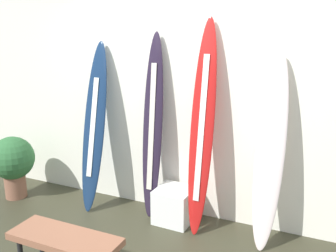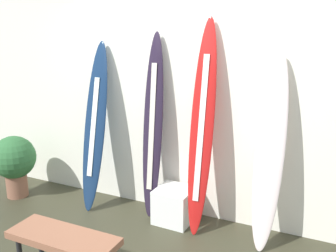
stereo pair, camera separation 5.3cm
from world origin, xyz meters
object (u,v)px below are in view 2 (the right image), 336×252
(surfboard_charcoal, at_px, (153,129))
(bench, at_px, (63,242))
(potted_plant, at_px, (14,160))
(surfboard_navy, at_px, (95,128))
(surfboard_ivory, at_px, (270,153))
(surfboard_crimson, at_px, (202,129))
(display_block_left, at_px, (175,205))

(surfboard_charcoal, bearing_deg, bench, -93.49)
(potted_plant, xyz_separation_m, bench, (1.72, -1.10, -0.08))
(potted_plant, bearing_deg, surfboard_charcoal, 10.79)
(surfboard_navy, bearing_deg, surfboard_ivory, 0.33)
(surfboard_charcoal, distance_m, surfboard_crimson, 0.61)
(surfboard_navy, relative_size, display_block_left, 4.82)
(surfboard_charcoal, bearing_deg, potted_plant, -169.21)
(display_block_left, distance_m, bench, 1.44)
(potted_plant, bearing_deg, display_block_left, 7.27)
(surfboard_navy, height_order, surfboard_ivory, surfboard_navy)
(surfboard_charcoal, xyz_separation_m, display_block_left, (0.30, -0.08, -0.83))
(surfboard_ivory, relative_size, bench, 2.00)
(bench, bearing_deg, surfboard_crimson, 63.30)
(surfboard_charcoal, bearing_deg, display_block_left, -14.03)
(display_block_left, bearing_deg, surfboard_crimson, 0.48)
(surfboard_ivory, bearing_deg, surfboard_crimson, 178.94)
(surfboard_crimson, xyz_separation_m, display_block_left, (-0.30, -0.00, -0.92))
(surfboard_navy, bearing_deg, potted_plant, -167.23)
(surfboard_crimson, xyz_separation_m, surfboard_ivory, (0.70, -0.01, -0.16))
(surfboard_charcoal, distance_m, surfboard_ivory, 1.30)
(surfboard_crimson, bearing_deg, surfboard_navy, -178.94)
(surfboard_crimson, relative_size, display_block_left, 5.45)
(display_block_left, bearing_deg, surfboard_navy, -178.77)
(surfboard_navy, distance_m, potted_plant, 1.22)
(surfboard_crimson, xyz_separation_m, bench, (-0.69, -1.38, -0.71))
(surfboard_ivory, xyz_separation_m, potted_plant, (-3.10, -0.26, -0.47))
(surfboard_crimson, distance_m, surfboard_ivory, 0.71)
(bench, bearing_deg, surfboard_charcoal, 86.51)
(display_block_left, relative_size, bench, 0.43)
(surfboard_charcoal, bearing_deg, surfboard_navy, -172.26)
(surfboard_ivory, bearing_deg, surfboard_charcoal, 176.22)
(display_block_left, bearing_deg, bench, -105.86)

